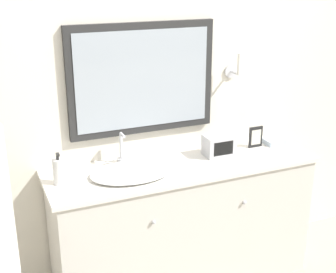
{
  "coord_description": "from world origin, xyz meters",
  "views": [
    {
      "loc": [
        -1.17,
        -2.19,
        2.05
      ],
      "look_at": [
        -0.11,
        0.3,
        1.08
      ],
      "focal_mm": 50.0,
      "sensor_mm": 36.0,
      "label": 1
    }
  ],
  "objects_px": {
    "sink_basin": "(131,171)",
    "soap_bottle": "(59,171)",
    "picture_frame": "(256,137)",
    "appliance_box": "(219,145)"
  },
  "relations": [
    {
      "from": "sink_basin",
      "to": "soap_bottle",
      "type": "distance_m",
      "value": 0.43
    },
    {
      "from": "soap_bottle",
      "to": "appliance_box",
      "type": "height_order",
      "value": "soap_bottle"
    },
    {
      "from": "picture_frame",
      "to": "soap_bottle",
      "type": "bearing_deg",
      "value": -177.61
    },
    {
      "from": "sink_basin",
      "to": "soap_bottle",
      "type": "xyz_separation_m",
      "value": [
        -0.43,
        0.04,
        0.06
      ]
    },
    {
      "from": "appliance_box",
      "to": "picture_frame",
      "type": "xyz_separation_m",
      "value": [
        0.31,
        0.03,
        0.01
      ]
    },
    {
      "from": "sink_basin",
      "to": "picture_frame",
      "type": "xyz_separation_m",
      "value": [
        0.94,
        0.09,
        0.05
      ]
    },
    {
      "from": "sink_basin",
      "to": "picture_frame",
      "type": "distance_m",
      "value": 0.95
    },
    {
      "from": "appliance_box",
      "to": "picture_frame",
      "type": "height_order",
      "value": "picture_frame"
    },
    {
      "from": "sink_basin",
      "to": "soap_bottle",
      "type": "bearing_deg",
      "value": 175.12
    },
    {
      "from": "soap_bottle",
      "to": "picture_frame",
      "type": "xyz_separation_m",
      "value": [
        1.37,
        0.06,
        -0.0
      ]
    }
  ]
}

